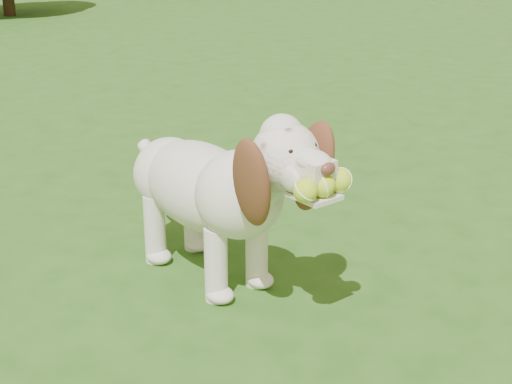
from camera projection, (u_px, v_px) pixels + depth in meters
ground at (160, 265)px, 3.50m from camera, size 80.00×80.00×0.00m
dog at (217, 185)px, 3.20m from camera, size 0.51×1.26×0.82m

